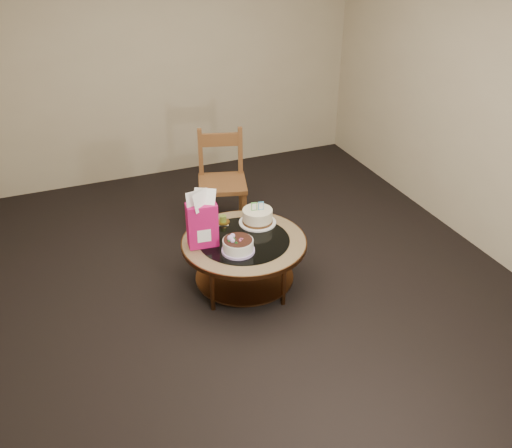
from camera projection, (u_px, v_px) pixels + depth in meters
name	position (u px, v px, depth m)	size (l,w,h in m)	color
ground	(245.00, 286.00, 4.83)	(5.00, 5.00, 0.00)	black
room_walls	(242.00, 110.00, 4.06)	(4.52, 5.02, 2.61)	#B8AB8B
coffee_table	(244.00, 248.00, 4.64)	(1.02, 1.02, 0.46)	brown
decorated_cake	(238.00, 246.00, 4.42)	(0.26, 0.26, 0.15)	#BE9FE1
cream_cake	(258.00, 217.00, 4.80)	(0.32, 0.32, 0.20)	white
gift_bag	(202.00, 219.00, 4.42)	(0.25, 0.19, 0.47)	#C11261
pillar_candle	(223.00, 221.00, 4.82)	(0.12, 0.12, 0.08)	#F1C463
dining_chair	(222.00, 181.00, 5.47)	(0.55, 0.55, 0.97)	brown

